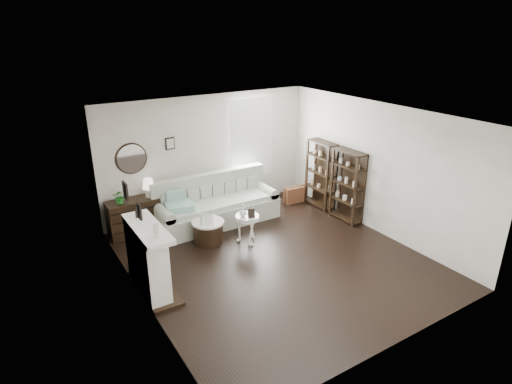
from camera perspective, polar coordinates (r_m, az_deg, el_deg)
room at (r=10.01m, az=-2.49°, el=6.91°), size 5.50×5.50×5.50m
fireplace at (r=7.22m, az=-14.18°, el=-8.96°), size 0.50×1.40×1.84m
shelf_unit_far at (r=10.22m, az=8.63°, el=2.33°), size 0.30×0.80×1.60m
shelf_unit_near at (r=9.60m, az=12.08°, el=0.81°), size 0.30×0.80×1.60m
sofa at (r=9.49m, az=-5.41°, el=-2.00°), size 2.72×0.94×1.06m
quilt at (r=8.94m, az=-10.16°, el=-1.93°), size 0.62×0.54×0.14m
suitcase at (r=10.59m, az=5.29°, el=-0.32°), size 0.60×0.25×0.39m
dresser at (r=9.27m, az=-15.74°, el=-3.15°), size 1.13×0.48×0.75m
table_lamp at (r=9.14m, az=-14.15°, el=0.56°), size 0.28×0.28×0.40m
potted_plant at (r=8.97m, az=-17.70°, el=-0.59°), size 0.33×0.30×0.30m
drum_table at (r=8.69m, az=-6.37°, el=-5.25°), size 0.65×0.65×0.45m
pedestal_table at (r=8.49m, az=-1.19°, el=-3.47°), size 0.49×0.49×0.59m
eiffel_drum at (r=8.61m, az=-6.16°, el=-3.12°), size 0.13×0.13×0.20m
bottle_drum at (r=8.41m, az=-7.26°, el=-3.46°), size 0.07×0.07×0.29m
card_frame_drum at (r=8.39m, az=-6.26°, el=-3.73°), size 0.17×0.07×0.22m
eiffel_ped at (r=8.50m, az=-0.75°, el=-2.46°), size 0.12×0.12×0.16m
flask_ped at (r=8.39m, az=-1.77°, el=-2.47°), size 0.13×0.13×0.25m
card_frame_ped at (r=8.34m, az=-0.62°, el=-2.86°), size 0.15×0.09×0.18m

